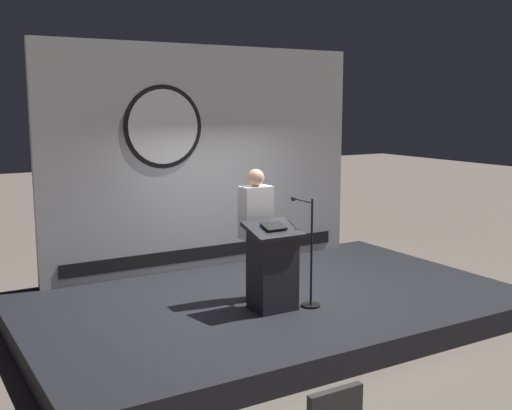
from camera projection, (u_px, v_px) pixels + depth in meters
name	position (u px, v px, depth m)	size (l,w,h in m)	color
ground_plane	(270.00, 318.00, 8.34)	(40.00, 40.00, 0.00)	#6B6056
stage_platform	(270.00, 307.00, 8.32)	(6.40, 4.00, 0.30)	black
banner_display	(206.00, 158.00, 9.58)	(5.14, 0.12, 3.38)	silver
podium	(273.00, 268.00, 7.68)	(0.64, 0.49, 1.10)	#26262B
speaker_person	(256.00, 233.00, 8.05)	(0.40, 0.26, 1.70)	black
microphone_stand	(308.00, 268.00, 7.85)	(0.24, 0.57, 1.37)	black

